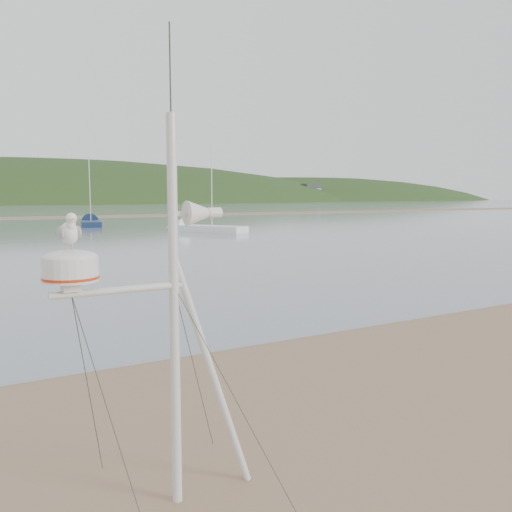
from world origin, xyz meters
TOP-DOWN VIEW (x-y plane):
  - ground at (0.00, 0.00)m, footprint 560.00×560.00m
  - mast_rig at (0.67, -0.42)m, footprint 2.01×2.15m
  - sailboat_blue_far at (11.84, 49.15)m, footprint 3.19×7.37m
  - sailboat_white_near at (16.84, 35.97)m, footprint 5.34×7.53m

SIDE VIEW (x-z plane):
  - ground at x=0.00m, z-range 0.00..0.00m
  - sailboat_white_near at x=16.84m, z-range -3.46..4.07m
  - sailboat_blue_far at x=11.84m, z-range -3.26..3.86m
  - mast_rig at x=0.67m, z-range -1.17..3.36m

